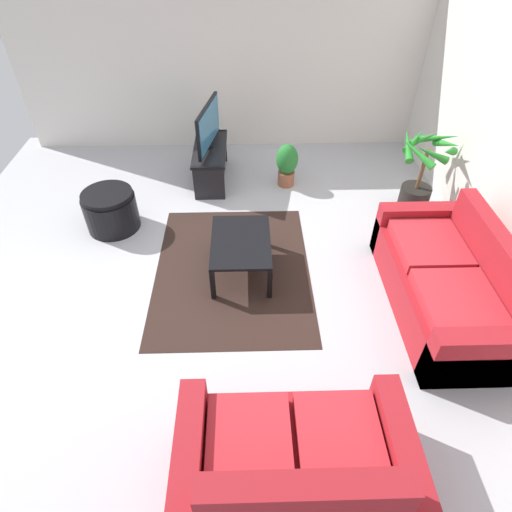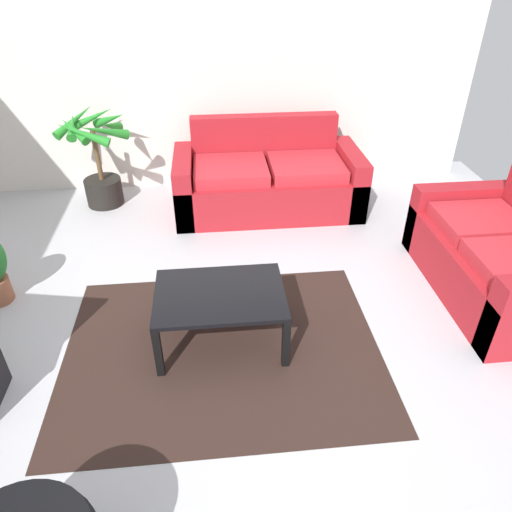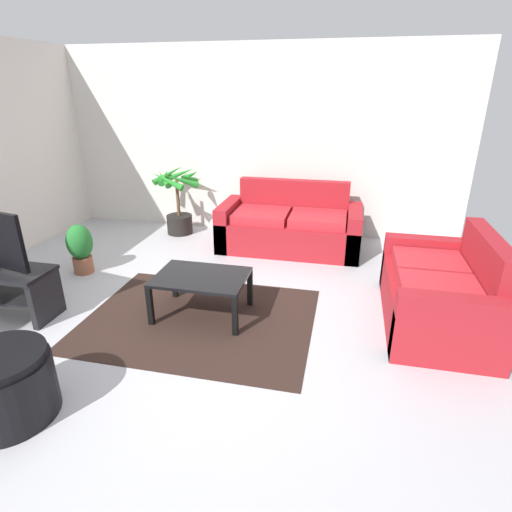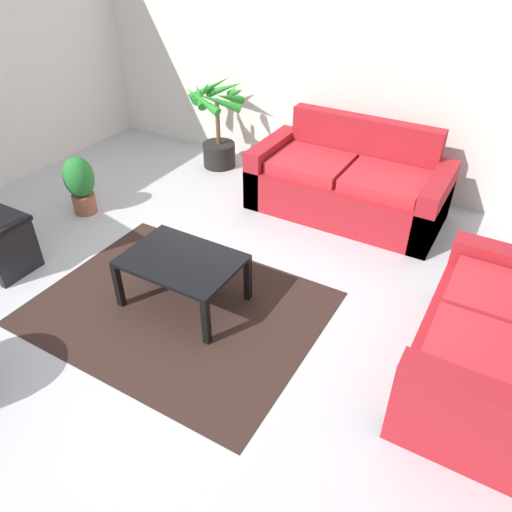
{
  "view_description": "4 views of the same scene",
  "coord_description": "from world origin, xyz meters",
  "px_view_note": "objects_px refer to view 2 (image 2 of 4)",
  "views": [
    {
      "loc": [
        3.47,
        0.34,
        3.26
      ],
      "look_at": [
        0.48,
        0.42,
        0.6
      ],
      "focal_mm": 29.69,
      "sensor_mm": 36.0,
      "label": 1
    },
    {
      "loc": [
        0.02,
        -2.25,
        2.39
      ],
      "look_at": [
        0.29,
        0.34,
        0.66
      ],
      "focal_mm": 33.06,
      "sensor_mm": 36.0,
      "label": 2
    },
    {
      "loc": [
        1.34,
        -3.12,
        2.11
      ],
      "look_at": [
        0.45,
        0.86,
        0.43
      ],
      "focal_mm": 28.87,
      "sensor_mm": 36.0,
      "label": 3
    },
    {
      "loc": [
        2.04,
        -2.05,
        2.61
      ],
      "look_at": [
        0.63,
        0.39,
        0.59
      ],
      "focal_mm": 34.45,
      "sensor_mm": 36.0,
      "label": 4
    }
  ],
  "objects_px": {
    "couch_loveseat": "(502,260)",
    "potted_palm": "(98,162)",
    "couch_main": "(267,181)",
    "coffee_table": "(220,299)"
  },
  "relations": [
    {
      "from": "couch_main",
      "to": "coffee_table",
      "type": "relative_size",
      "value": 2.17
    },
    {
      "from": "couch_loveseat",
      "to": "potted_palm",
      "type": "relative_size",
      "value": 1.54
    },
    {
      "from": "couch_main",
      "to": "couch_loveseat",
      "type": "height_order",
      "value": "same"
    },
    {
      "from": "coffee_table",
      "to": "potted_palm",
      "type": "relative_size",
      "value": 0.87
    },
    {
      "from": "couch_loveseat",
      "to": "potted_palm",
      "type": "xyz_separation_m",
      "value": [
        -3.43,
        1.92,
        0.18
      ]
    },
    {
      "from": "coffee_table",
      "to": "couch_loveseat",
      "type": "bearing_deg",
      "value": 9.04
    },
    {
      "from": "couch_loveseat",
      "to": "coffee_table",
      "type": "bearing_deg",
      "value": -170.96
    },
    {
      "from": "couch_main",
      "to": "potted_palm",
      "type": "bearing_deg",
      "value": 171.46
    },
    {
      "from": "couch_loveseat",
      "to": "couch_main",
      "type": "bearing_deg",
      "value": 135.35
    },
    {
      "from": "couch_loveseat",
      "to": "potted_palm",
      "type": "height_order",
      "value": "potted_palm"
    }
  ]
}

